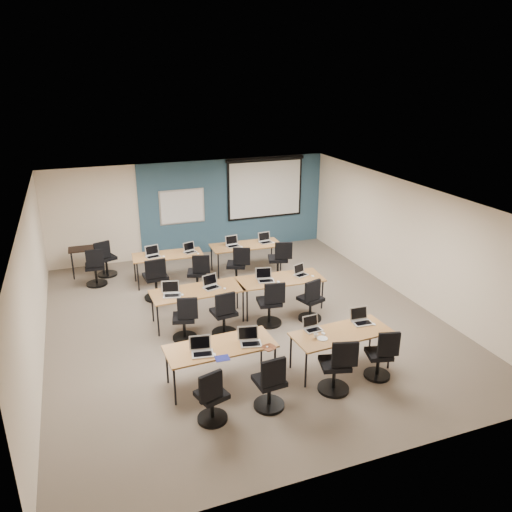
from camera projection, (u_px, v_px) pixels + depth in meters
name	position (u px, v px, depth m)	size (l,w,h in m)	color
floor	(244.00, 320.00, 10.72)	(8.00, 9.00, 0.02)	#6B6354
ceiling	(243.00, 198.00, 9.78)	(8.00, 9.00, 0.02)	white
wall_back	(192.00, 209.00, 14.20)	(8.00, 0.04, 2.70)	beige
wall_front	(359.00, 382.00, 6.29)	(8.00, 0.04, 2.70)	beige
wall_left	(33.00, 290.00, 8.94)	(0.04, 9.00, 2.70)	beige
wall_right	(406.00, 240.00, 11.55)	(0.04, 9.00, 2.70)	beige
blue_accent_panel	(234.00, 205.00, 14.58)	(5.50, 0.04, 2.70)	#3D5977
whiteboard	(182.00, 207.00, 14.00)	(1.28, 0.03, 0.98)	silver
projector_screen	(265.00, 185.00, 14.65)	(2.40, 0.10, 1.82)	black
training_table_front_left	(220.00, 348.00, 8.33)	(1.84, 0.76, 0.73)	brown
training_table_front_right	(341.00, 334.00, 8.76)	(1.77, 0.74, 0.73)	olive
training_table_mid_left	(197.00, 292.00, 10.43)	(1.92, 0.80, 0.73)	brown
training_table_mid_right	(280.00, 280.00, 11.02)	(1.90, 0.79, 0.73)	olive
training_table_back_left	(168.00, 256.00, 12.46)	(1.73, 0.72, 0.73)	olive
training_table_back_right	(246.00, 246.00, 13.15)	(1.85, 0.77, 0.73)	brown
laptop_0	(202.00, 349.00, 8.08)	(0.35, 0.30, 0.26)	#B8B8B8
mouse_0	(214.00, 355.00, 8.03)	(0.06, 0.10, 0.04)	white
task_chair_0	(212.00, 400.00, 7.48)	(0.48, 0.47, 0.96)	black
laptop_1	(250.00, 340.00, 8.38)	(0.35, 0.30, 0.26)	#B5B4C3
mouse_1	(266.00, 346.00, 8.28)	(0.07, 0.11, 0.04)	white
task_chair_1	(270.00, 387.00, 7.79)	(0.50, 0.50, 0.98)	black
laptop_2	(312.00, 326.00, 8.83)	(0.30, 0.26, 0.23)	silver
mouse_2	(323.00, 333.00, 8.68)	(0.06, 0.10, 0.04)	white
task_chair_2	(337.00, 370.00, 8.20)	(0.53, 0.53, 1.01)	black
laptop_3	(361.00, 319.00, 9.07)	(0.35, 0.29, 0.26)	#9C9CA9
mouse_3	(374.00, 324.00, 8.99)	(0.06, 0.10, 0.04)	white
task_chair_3	(381.00, 358.00, 8.58)	(0.46, 0.46, 0.95)	black
laptop_4	(171.00, 292.00, 10.18)	(0.36, 0.31, 0.27)	#B5B6BE
mouse_4	(182.00, 295.00, 10.18)	(0.06, 0.10, 0.03)	white
task_chair_4	(185.00, 322.00, 9.81)	(0.49, 0.49, 0.97)	black
laptop_5	(211.00, 284.00, 10.54)	(0.34, 0.29, 0.26)	#A9A8AF
mouse_5	(225.00, 289.00, 10.47)	(0.05, 0.09, 0.03)	white
task_chair_5	(224.00, 317.00, 9.98)	(0.51, 0.51, 0.99)	black
laptop_6	(265.00, 278.00, 10.88)	(0.35, 0.30, 0.27)	#ABABAB
mouse_6	(278.00, 282.00, 10.80)	(0.06, 0.10, 0.04)	white
task_chair_6	(271.00, 307.00, 10.39)	(0.53, 0.53, 1.01)	black
laptop_7	(300.00, 272.00, 11.18)	(0.30, 0.26, 0.23)	#A6A6AA
mouse_7	(313.00, 276.00, 11.11)	(0.06, 0.10, 0.03)	white
task_chair_7	(311.00, 303.00, 10.58)	(0.51, 0.50, 0.98)	black
laptop_8	(153.00, 254.00, 12.29)	(0.35, 0.29, 0.26)	#B5B4C0
mouse_8	(164.00, 256.00, 12.28)	(0.06, 0.09, 0.03)	white
task_chair_8	(156.00, 282.00, 11.56)	(0.58, 0.58, 1.05)	black
laptop_9	(190.00, 250.00, 12.59)	(0.31, 0.26, 0.24)	silver
mouse_9	(198.00, 254.00, 12.47)	(0.06, 0.09, 0.03)	white
task_chair_9	(198.00, 276.00, 11.95)	(0.52, 0.50, 0.99)	black
laptop_10	(233.00, 244.00, 13.03)	(0.34, 0.29, 0.26)	silver
mouse_10	(242.00, 247.00, 12.95)	(0.06, 0.10, 0.03)	white
task_chair_10	(238.00, 268.00, 12.42)	(0.55, 0.52, 1.00)	black
laptop_11	(265.00, 240.00, 13.31)	(0.34, 0.29, 0.26)	#AEAFBB
mouse_11	(273.00, 243.00, 13.27)	(0.06, 0.10, 0.04)	white
task_chair_11	(279.00, 263.00, 12.76)	(0.55, 0.54, 1.02)	black
blue_mousepad	(222.00, 358.00, 7.95)	(0.23, 0.19, 0.01)	navy
snack_bowl	(269.00, 348.00, 8.19)	(0.23, 0.23, 0.06)	olive
snack_plate	(322.00, 338.00, 8.53)	(0.18, 0.18, 0.01)	white
coffee_cup	(316.00, 336.00, 8.54)	(0.07, 0.07, 0.06)	white
utility_table	(86.00, 252.00, 12.88)	(0.86, 0.48, 0.75)	black
spare_chair_a	(105.00, 261.00, 12.89)	(0.53, 0.51, 0.99)	black
spare_chair_b	(96.00, 270.00, 12.32)	(0.52, 0.52, 1.00)	black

